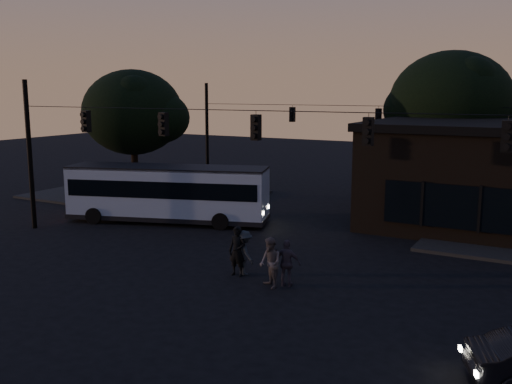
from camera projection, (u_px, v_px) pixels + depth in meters
The scene contains 11 objects.
ground at pixel (200, 295), 19.65m from camera, with size 120.00×120.00×0.00m, color black.
sidewalk_far_left at pixel (146, 194), 38.36m from camera, with size 14.00×10.00×0.15m, color black.
tree_behind at pixel (451, 103), 35.62m from camera, with size 7.60×7.60×9.43m.
tree_left at pixel (133, 112), 36.53m from camera, with size 6.40×6.40×8.30m.
signal_rig_near at pixel (256, 156), 22.31m from camera, with size 26.24×0.30×7.50m.
signal_rig_far at pixel (378, 135), 36.14m from camera, with size 26.24×0.30×7.50m.
bus at pixel (168, 191), 30.34m from camera, with size 10.94×5.68×3.01m.
pedestrian_a at pixel (237, 251), 21.58m from camera, with size 0.70×0.46×1.92m, color black.
pedestrian_b at pixel (270, 263), 20.28m from camera, with size 0.89×0.69×1.83m, color #484143.
pedestrian_c at pixel (287, 263), 20.42m from camera, with size 1.01×0.42×1.73m, color #362E38.
pedestrian_d at pixel (244, 253), 21.75m from camera, with size 1.11×0.64×1.72m, color black.
Camera 1 is at (10.74, -15.45, 6.97)m, focal length 40.00 mm.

